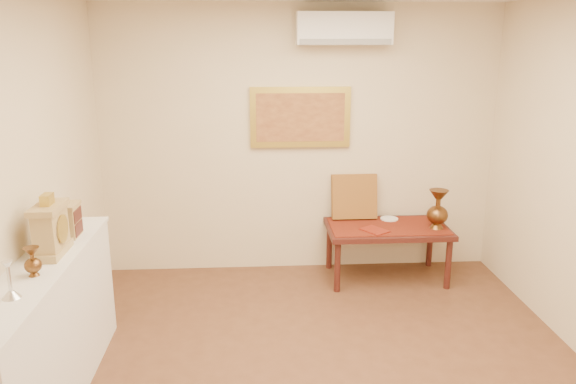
{
  "coord_description": "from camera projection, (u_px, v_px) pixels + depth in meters",
  "views": [
    {
      "loc": [
        -0.47,
        -3.35,
        2.34
      ],
      "look_at": [
        -0.19,
        1.15,
        1.12
      ],
      "focal_mm": 35.0,
      "sensor_mm": 36.0,
      "label": 1
    }
  ],
  "objects": [
    {
      "name": "ac_unit",
      "position": [
        344.0,
        29.0,
        5.29
      ],
      "size": [
        0.9,
        0.25,
        0.3
      ],
      "color": "white",
      "rests_on": "wall_back"
    },
    {
      "name": "wall_back",
      "position": [
        300.0,
        142.0,
        5.68
      ],
      "size": [
        4.0,
        0.02,
        2.7
      ],
      "primitive_type": "cube",
      "color": "beige",
      "rests_on": "ground"
    },
    {
      "name": "cushion",
      "position": [
        354.0,
        196.0,
        5.77
      ],
      "size": [
        0.46,
        0.19,
        0.47
      ],
      "primitive_type": "cube",
      "rotation": [
        -0.21,
        0.0,
        0.0
      ],
      "color": "maroon",
      "rests_on": "table_cloth"
    },
    {
      "name": "brass_urn_tall",
      "position": [
        438.0,
        205.0,
        5.45
      ],
      "size": [
        0.21,
        0.21,
        0.47
      ],
      "primitive_type": null,
      "color": "brown",
      "rests_on": "table_cloth"
    },
    {
      "name": "mantel_clock",
      "position": [
        51.0,
        229.0,
        3.65
      ],
      "size": [
        0.17,
        0.36,
        0.41
      ],
      "color": "tan",
      "rests_on": "display_ledge"
    },
    {
      "name": "brass_urn_small",
      "position": [
        32.0,
        258.0,
        3.33
      ],
      "size": [
        0.1,
        0.1,
        0.23
      ],
      "primitive_type": null,
      "color": "brown",
      "rests_on": "display_ledge"
    },
    {
      "name": "candlestick",
      "position": [
        9.0,
        280.0,
        3.04
      ],
      "size": [
        0.1,
        0.1,
        0.21
      ],
      "primitive_type": null,
      "color": "silver",
      "rests_on": "display_ledge"
    },
    {
      "name": "low_table",
      "position": [
        387.0,
        233.0,
        5.6
      ],
      "size": [
        1.2,
        0.7,
        0.55
      ],
      "color": "#441914",
      "rests_on": "floor"
    },
    {
      "name": "plate",
      "position": [
        389.0,
        219.0,
        5.78
      ],
      "size": [
        0.18,
        0.18,
        0.01
      ],
      "primitive_type": "cylinder",
      "color": "white",
      "rests_on": "table_cloth"
    },
    {
      "name": "display_ledge",
      "position": [
        47.0,
        337.0,
        3.63
      ],
      "size": [
        0.37,
        2.02,
        0.98
      ],
      "color": "white",
      "rests_on": "floor"
    },
    {
      "name": "menu",
      "position": [
        375.0,
        230.0,
        5.43
      ],
      "size": [
        0.29,
        0.31,
        0.01
      ],
      "primitive_type": "cube",
      "rotation": [
        0.0,
        0.0,
        0.6
      ],
      "color": "maroon",
      "rests_on": "table_cloth"
    },
    {
      "name": "painting",
      "position": [
        300.0,
        117.0,
        5.59
      ],
      "size": [
        1.0,
        0.06,
        0.6
      ],
      "color": "gold",
      "rests_on": "wall_back"
    },
    {
      "name": "wooden_chest",
      "position": [
        67.0,
        220.0,
        4.0
      ],
      "size": [
        0.16,
        0.21,
        0.24
      ],
      "color": "tan",
      "rests_on": "display_ledge"
    },
    {
      "name": "wall_left",
      "position": [
        2.0,
        210.0,
        3.39
      ],
      "size": [
        0.02,
        4.5,
        2.7
      ],
      "primitive_type": "cube",
      "color": "beige",
      "rests_on": "ground"
    },
    {
      "name": "table_cloth",
      "position": [
        388.0,
        226.0,
        5.58
      ],
      "size": [
        1.14,
        0.59,
        0.01
      ],
      "primitive_type": "cube",
      "color": "maroon",
      "rests_on": "low_table"
    }
  ]
}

